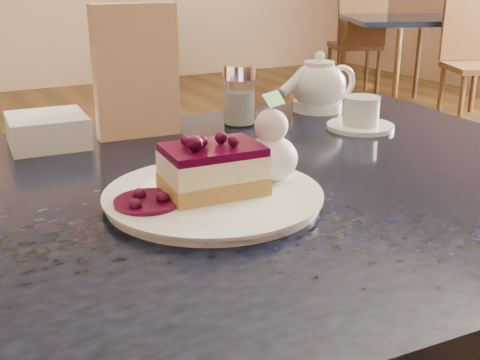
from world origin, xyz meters
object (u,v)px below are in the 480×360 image
dessert_plate (213,197)px  cheesecake_slice (213,169)px  main_table (200,242)px  bg_table_far_right (405,102)px  tea_set (326,92)px

dessert_plate → cheesecake_slice: 0.04m
main_table → cheesecake_slice: (-0.00, -0.05, 0.12)m
bg_table_far_right → cheesecake_slice: bearing=-113.2°
cheesecake_slice → tea_set: bearing=41.8°
dessert_plate → tea_set: (0.40, 0.31, 0.04)m
cheesecake_slice → tea_set: 0.51m
cheesecake_slice → tea_set: (0.40, 0.31, 0.00)m
cheesecake_slice → dessert_plate: bearing=-176.4°
tea_set → main_table: bearing=-146.4°
dessert_plate → tea_set: size_ratio=0.98×
cheesecake_slice → tea_set: tea_set is taller
cheesecake_slice → bg_table_far_right: 4.04m
main_table → tea_set: size_ratio=4.64×
dessert_plate → bg_table_far_right: size_ratio=0.16×
main_table → cheesecake_slice: size_ratio=9.97×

